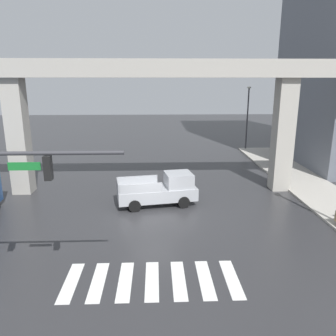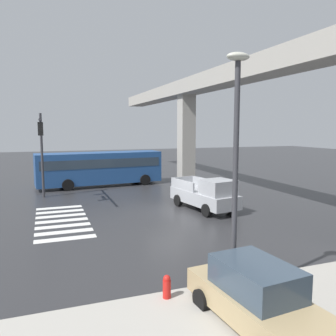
% 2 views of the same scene
% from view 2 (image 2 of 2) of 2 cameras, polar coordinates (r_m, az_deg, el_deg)
% --- Properties ---
extents(ground_plane, '(120.00, 120.00, 0.00)m').
position_cam_2_polar(ground_plane, '(21.17, -0.05, -7.29)').
color(ground_plane, '#2D2D30').
extents(crosswalk_stripes, '(7.15, 2.80, 0.01)m').
position_cam_2_polar(crosswalk_stripes, '(19.98, -17.36, -8.44)').
color(crosswalk_stripes, silver).
rests_on(crosswalk_stripes, ground).
extents(elevated_overpass, '(55.18, 1.96, 9.31)m').
position_cam_2_polar(elevated_overpass, '(23.04, 12.68, 13.47)').
color(elevated_overpass, '#ADA89E').
rests_on(elevated_overpass, ground).
extents(pickup_truck, '(5.35, 2.73, 2.08)m').
position_cam_2_polar(pickup_truck, '(21.37, 6.47, -4.48)').
color(pickup_truck, '#A8AAAF').
rests_on(pickup_truck, ground).
extents(city_bus, '(3.41, 10.97, 2.99)m').
position_cam_2_polar(city_bus, '(30.63, -11.32, 0.22)').
color(city_bus, '#234C8C').
rests_on(city_bus, ground).
extents(sedan_tan, '(4.44, 2.25, 1.72)m').
position_cam_2_polar(sedan_tan, '(9.54, 14.72, -20.15)').
color(sedan_tan, tan).
rests_on(sedan_tan, ground).
extents(traffic_signal_mast, '(6.49, 0.32, 6.20)m').
position_cam_2_polar(traffic_signal_mast, '(24.88, -20.51, 4.61)').
color(traffic_signal_mast, '#38383D').
rests_on(traffic_signal_mast, ground).
extents(street_lamp_near_corner, '(0.44, 0.70, 7.24)m').
position_cam_2_polar(street_lamp_near_corner, '(10.02, 11.34, 3.32)').
color(street_lamp_near_corner, '#38383D').
rests_on(street_lamp_near_corner, ground).
extents(fire_hydrant, '(0.24, 0.24, 0.85)m').
position_cam_2_polar(fire_hydrant, '(10.60, -0.20, -19.58)').
color(fire_hydrant, red).
rests_on(fire_hydrant, ground).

